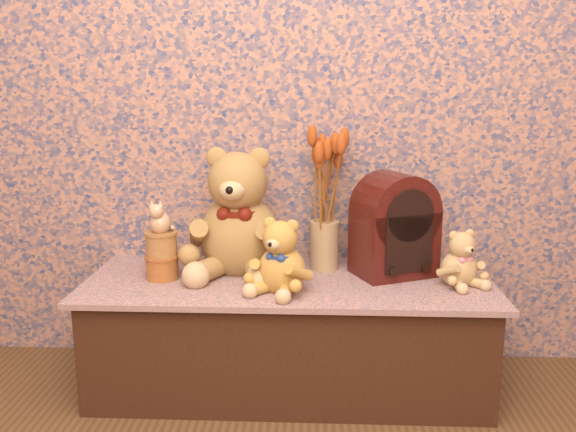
% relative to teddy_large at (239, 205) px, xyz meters
% --- Properties ---
extents(display_shelf, '(1.43, 0.57, 0.41)m').
position_rel_teddy_large_xyz_m(display_shelf, '(0.18, -0.10, -0.45)').
color(display_shelf, '#35496D').
rests_on(display_shelf, ground).
extents(teddy_large, '(0.43, 0.50, 0.49)m').
position_rel_teddy_large_xyz_m(teddy_large, '(0.00, 0.00, 0.00)').
color(teddy_large, '#A47B3F').
rests_on(teddy_large, display_shelf).
extents(teddy_medium, '(0.30, 0.32, 0.27)m').
position_rel_teddy_large_xyz_m(teddy_medium, '(0.17, -0.21, -0.11)').
color(teddy_medium, '#B28032').
rests_on(teddy_medium, display_shelf).
extents(teddy_small, '(0.23, 0.25, 0.21)m').
position_rel_teddy_large_xyz_m(teddy_small, '(0.77, -0.13, -0.14)').
color(teddy_small, tan).
rests_on(teddy_small, display_shelf).
extents(cathedral_radio, '(0.33, 0.29, 0.37)m').
position_rel_teddy_large_xyz_m(cathedral_radio, '(0.56, -0.02, -0.06)').
color(cathedral_radio, '#3D110B').
rests_on(cathedral_radio, display_shelf).
extents(ceramic_vase, '(0.14, 0.14, 0.18)m').
position_rel_teddy_large_xyz_m(ceramic_vase, '(0.31, 0.04, -0.16)').
color(ceramic_vase, tan).
rests_on(ceramic_vase, display_shelf).
extents(dried_stalks, '(0.22, 0.22, 0.37)m').
position_rel_teddy_large_xyz_m(dried_stalks, '(0.31, 0.04, 0.12)').
color(dried_stalks, '#B74D1D').
rests_on(dried_stalks, ceramic_vase).
extents(biscuit_tin_lower, '(0.13, 0.13, 0.08)m').
position_rel_teddy_large_xyz_m(biscuit_tin_lower, '(-0.26, -0.11, -0.20)').
color(biscuit_tin_lower, gold).
rests_on(biscuit_tin_lower, display_shelf).
extents(biscuit_tin_upper, '(0.13, 0.13, 0.09)m').
position_rel_teddy_large_xyz_m(biscuit_tin_upper, '(-0.26, -0.11, -0.12)').
color(biscuit_tin_upper, '#D7B15E').
rests_on(biscuit_tin_upper, biscuit_tin_lower).
extents(cat_figurine, '(0.10, 0.11, 0.12)m').
position_rel_teddy_large_xyz_m(cat_figurine, '(-0.26, -0.11, -0.02)').
color(cat_figurine, silver).
rests_on(cat_figurine, biscuit_tin_upper).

